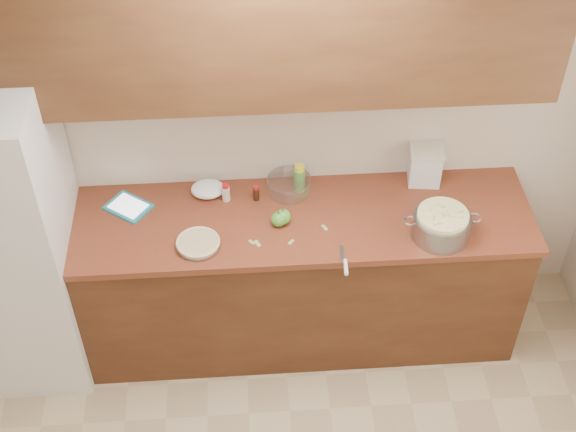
{
  "coord_description": "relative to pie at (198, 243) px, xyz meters",
  "views": [
    {
      "loc": [
        -0.18,
        -1.54,
        3.81
      ],
      "look_at": [
        0.03,
        1.43,
        0.98
      ],
      "focal_mm": 50.0,
      "sensor_mm": 36.0,
      "label": 1
    }
  ],
  "objects": [
    {
      "name": "counter_run",
      "position": [
        0.43,
        0.18,
        -0.48
      ],
      "size": [
        2.64,
        0.68,
        0.92
      ],
      "color": "#502C16",
      "rests_on": "ground"
    },
    {
      "name": "apple_left",
      "position": [
        0.41,
        0.13,
        0.02
      ],
      "size": [
        0.08,
        0.08,
        0.09
      ],
      "color": "#47922A",
      "rests_on": "counter_run"
    },
    {
      "name": "colander",
      "position": [
        1.23,
        -0.0,
        0.05
      ],
      "size": [
        0.4,
        0.3,
        0.15
      ],
      "rotation": [
        0.0,
        0.0,
        0.17
      ],
      "color": "gray",
      "rests_on": "counter_run"
    },
    {
      "name": "lemon_bottle",
      "position": [
        0.54,
        0.39,
        0.06
      ],
      "size": [
        0.06,
        0.06,
        0.17
      ],
      "rotation": [
        0.0,
        0.0,
        0.11
      ],
      "color": "#4C8C38",
      "rests_on": "counter_run"
    },
    {
      "name": "room_shell",
      "position": [
        0.43,
        -1.3,
        0.36
      ],
      "size": [
        3.6,
        3.6,
        3.6
      ],
      "color": "tan",
      "rests_on": "ground"
    },
    {
      "name": "peel_a",
      "position": [
        0.65,
        0.09,
        -0.02
      ],
      "size": [
        0.04,
        0.05,
        0.0
      ],
      "primitive_type": "cube",
      "rotation": [
        0.0,
        0.0,
        -1.09
      ],
      "color": "#8AB357",
      "rests_on": "counter_run"
    },
    {
      "name": "vanilla_bottle",
      "position": [
        0.31,
        0.33,
        0.03
      ],
      "size": [
        0.03,
        0.03,
        0.09
      ],
      "rotation": [
        0.0,
        0.0,
        -0.11
      ],
      "color": "black",
      "rests_on": "counter_run"
    },
    {
      "name": "peel_c",
      "position": [
        0.3,
        -0.0,
        -0.02
      ],
      "size": [
        0.04,
        0.05,
        0.0
      ],
      "primitive_type": "cube",
      "rotation": [
        0.0,
        0.0,
        2.01
      ],
      "color": "#8AB357",
      "rests_on": "counter_run"
    },
    {
      "name": "peel_b",
      "position": [
        0.47,
        -0.01,
        -0.02
      ],
      "size": [
        0.04,
        0.04,
        0.0
      ],
      "primitive_type": "cube",
      "rotation": [
        0.0,
        0.0,
        0.85
      ],
      "color": "#8AB357",
      "rests_on": "counter_run"
    },
    {
      "name": "apple_center",
      "position": [
        0.44,
        0.14,
        0.02
      ],
      "size": [
        0.08,
        0.08,
        0.1
      ],
      "color": "#47922A",
      "rests_on": "counter_run"
    },
    {
      "name": "mixing_bowl",
      "position": [
        0.49,
        0.38,
        0.03
      ],
      "size": [
        0.24,
        0.24,
        0.09
      ],
      "rotation": [
        0.0,
        0.0,
        0.32
      ],
      "color": "silver",
      "rests_on": "counter_run"
    },
    {
      "name": "tablet",
      "position": [
        -0.37,
        0.31,
        -0.01
      ],
      "size": [
        0.28,
        0.27,
        0.02
      ],
      "rotation": [
        0.0,
        0.0,
        -0.63
      ],
      "color": "teal",
      "rests_on": "counter_run"
    },
    {
      "name": "paper_towel",
      "position": [
        0.05,
        0.39,
        0.02
      ],
      "size": [
        0.19,
        0.16,
        0.07
      ],
      "primitive_type": "ellipsoid",
      "rotation": [
        0.0,
        0.0,
        -0.08
      ],
      "color": "white",
      "rests_on": "counter_run"
    },
    {
      "name": "flour_canister",
      "position": [
        1.23,
        0.43,
        0.09
      ],
      "size": [
        0.2,
        0.2,
        0.22
      ],
      "rotation": [
        0.0,
        0.0,
        -0.12
      ],
      "color": "silver",
      "rests_on": "counter_run"
    },
    {
      "name": "upper_cabinets",
      "position": [
        0.43,
        0.33,
        1.01
      ],
      "size": [
        2.6,
        0.34,
        0.7
      ],
      "primitive_type": "cube",
      "color": "#58361A",
      "rests_on": "room_shell"
    },
    {
      "name": "pie",
      "position": [
        0.0,
        0.0,
        0.0
      ],
      "size": [
        0.23,
        0.23,
        0.04
      ],
      "rotation": [
        0.0,
        0.0,
        0.25
      ],
      "color": "silver",
      "rests_on": "counter_run"
    },
    {
      "name": "fridge",
      "position": [
        -1.01,
        0.14,
        -0.04
      ],
      "size": [
        0.7,
        0.7,
        1.8
      ],
      "primitive_type": "cube",
      "color": "silver",
      "rests_on": "ground"
    },
    {
      "name": "cinnamon_shaker",
      "position": [
        0.15,
        0.34,
        0.03
      ],
      "size": [
        0.04,
        0.04,
        0.11
      ],
      "rotation": [
        0.0,
        0.0,
        0.18
      ],
      "color": "beige",
      "rests_on": "counter_run"
    },
    {
      "name": "peel_d",
      "position": [
        0.27,
        0.01,
        -0.02
      ],
      "size": [
        0.04,
        0.04,
        0.0
      ],
      "primitive_type": "cube",
      "rotation": [
        0.0,
        0.0,
        2.29
      ],
      "color": "#8AB357",
      "rests_on": "counter_run"
    },
    {
      "name": "paring_knife",
      "position": [
        0.72,
        -0.19,
        -0.01
      ],
      "size": [
        0.03,
        0.21,
        0.02
      ],
      "rotation": [
        0.0,
        0.0,
        -0.06
      ],
      "color": "gray",
      "rests_on": "counter_run"
    }
  ]
}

